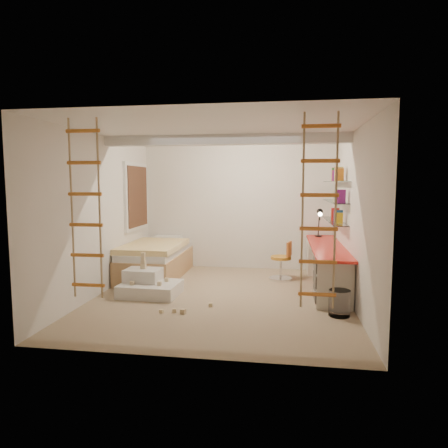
% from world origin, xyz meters
% --- Properties ---
extents(floor, '(4.50, 4.50, 0.00)m').
position_xyz_m(floor, '(0.00, 0.00, 0.00)').
color(floor, '#927F5E').
rests_on(floor, ground).
extents(ceiling_beam, '(4.00, 0.18, 0.16)m').
position_xyz_m(ceiling_beam, '(0.00, 0.30, 2.52)').
color(ceiling_beam, white).
rests_on(ceiling_beam, ceiling).
extents(window_frame, '(0.06, 1.15, 1.35)m').
position_xyz_m(window_frame, '(-1.97, 1.50, 1.55)').
color(window_frame, white).
rests_on(window_frame, wall_left).
extents(window_blind, '(0.02, 1.00, 1.20)m').
position_xyz_m(window_blind, '(-1.93, 1.50, 1.55)').
color(window_blind, '#4C2D1E').
rests_on(window_blind, window_frame).
extents(rope_ladder_left, '(0.41, 0.04, 2.13)m').
position_xyz_m(rope_ladder_left, '(-1.35, -1.75, 1.52)').
color(rope_ladder_left, orange).
rests_on(rope_ladder_left, ceiling).
extents(rope_ladder_right, '(0.41, 0.04, 2.13)m').
position_xyz_m(rope_ladder_right, '(1.35, -1.75, 1.52)').
color(rope_ladder_right, orange).
rests_on(rope_ladder_right, ceiling).
extents(waste_bin, '(0.29, 0.29, 0.36)m').
position_xyz_m(waste_bin, '(1.75, -0.65, 0.18)').
color(waste_bin, white).
rests_on(waste_bin, floor).
extents(desk, '(0.56, 2.80, 0.75)m').
position_xyz_m(desk, '(1.72, 0.86, 0.40)').
color(desk, red).
rests_on(desk, floor).
extents(shelves, '(0.25, 1.80, 0.71)m').
position_xyz_m(shelves, '(1.87, 1.13, 1.50)').
color(shelves, white).
rests_on(shelves, wall_right).
extents(bed, '(1.02, 2.00, 0.69)m').
position_xyz_m(bed, '(-1.48, 1.23, 0.33)').
color(bed, '#AD7F51').
rests_on(bed, floor).
extents(task_lamp, '(0.14, 0.36, 0.57)m').
position_xyz_m(task_lamp, '(1.67, 1.82, 1.14)').
color(task_lamp, black).
rests_on(task_lamp, desk).
extents(swivel_chair, '(0.53, 0.53, 0.73)m').
position_xyz_m(swivel_chair, '(0.95, 1.28, 0.27)').
color(swivel_chair, '#B27622').
rests_on(swivel_chair, floor).
extents(play_platform, '(0.95, 0.75, 0.41)m').
position_xyz_m(play_platform, '(-1.20, -0.03, 0.16)').
color(play_platform, silver).
rests_on(play_platform, floor).
extents(toy_blocks, '(1.39, 1.02, 0.68)m').
position_xyz_m(toy_blocks, '(-0.91, -0.33, 0.27)').
color(toy_blocks, '#CCB284').
rests_on(toy_blocks, floor).
extents(books, '(0.14, 0.64, 0.92)m').
position_xyz_m(books, '(1.87, 1.13, 1.66)').
color(books, yellow).
rests_on(books, shelves).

